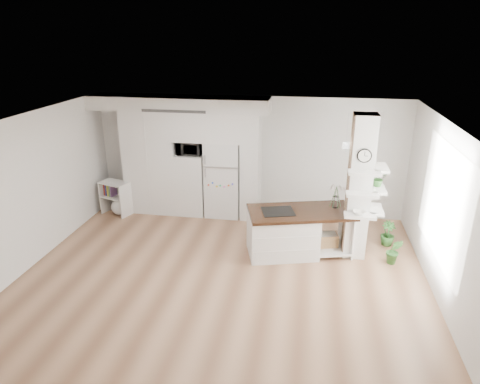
% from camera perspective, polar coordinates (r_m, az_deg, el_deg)
% --- Properties ---
extents(floor, '(7.00, 6.00, 0.01)m').
position_cam_1_polar(floor, '(7.61, -2.33, -11.19)').
color(floor, '#A87C5B').
rests_on(floor, ground).
extents(room, '(7.04, 6.04, 2.72)m').
position_cam_1_polar(room, '(6.82, -2.56, 2.17)').
color(room, white).
rests_on(room, ground).
extents(cabinet_wall, '(4.00, 0.71, 2.70)m').
position_cam_1_polar(cabinet_wall, '(9.75, -7.62, 5.58)').
color(cabinet_wall, white).
rests_on(cabinet_wall, floor).
extents(refrigerator, '(0.78, 0.69, 1.75)m').
position_cam_1_polar(refrigerator, '(9.72, -2.20, 1.82)').
color(refrigerator, white).
rests_on(refrigerator, floor).
extents(column, '(0.69, 0.90, 2.70)m').
position_cam_1_polar(column, '(7.97, 16.24, 0.29)').
color(column, silver).
rests_on(column, floor).
extents(window, '(0.00, 2.40, 2.40)m').
position_cam_1_polar(window, '(7.39, 25.49, -1.36)').
color(window, white).
rests_on(window, room).
extents(pendant_light, '(0.12, 0.12, 0.10)m').
position_cam_1_polar(pendant_light, '(6.75, 11.98, 3.89)').
color(pendant_light, white).
rests_on(pendant_light, room).
extents(kitchen_island, '(2.12, 1.41, 1.45)m').
position_cam_1_polar(kitchen_island, '(8.18, 6.49, -5.24)').
color(kitchen_island, white).
rests_on(kitchen_island, floor).
extents(bookshelf, '(0.75, 0.57, 0.78)m').
position_cam_1_polar(bookshelf, '(10.30, -16.09, -1.09)').
color(bookshelf, white).
rests_on(bookshelf, floor).
extents(floor_plant_a, '(0.31, 0.26, 0.51)m').
position_cam_1_polar(floor_plant_a, '(8.36, 19.86, -7.43)').
color(floor_plant_a, '#2C6127').
rests_on(floor_plant_a, floor).
extents(floor_plant_b, '(0.35, 0.35, 0.50)m').
position_cam_1_polar(floor_plant_b, '(9.01, 19.09, -5.26)').
color(floor_plant_b, '#2C6127').
rests_on(floor_plant_b, floor).
extents(microwave, '(0.54, 0.37, 0.30)m').
position_cam_1_polar(microwave, '(9.64, -6.72, 5.84)').
color(microwave, '#2D2D2D').
rests_on(microwave, cabinet_wall).
extents(shelf_plant, '(0.27, 0.23, 0.30)m').
position_cam_1_polar(shelf_plant, '(8.11, 18.00, 1.75)').
color(shelf_plant, '#2C6127').
rests_on(shelf_plant, column).
extents(decor_bowl, '(0.22, 0.22, 0.05)m').
position_cam_1_polar(decor_bowl, '(7.88, 15.58, -2.64)').
color(decor_bowl, white).
rests_on(decor_bowl, column).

